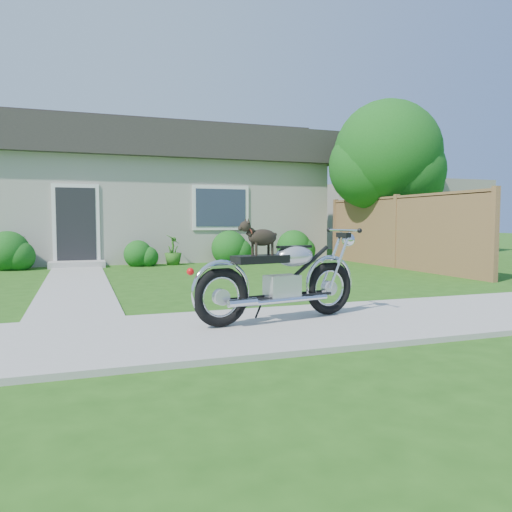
{
  "coord_description": "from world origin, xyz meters",
  "views": [
    {
      "loc": [
        -1.41,
        -5.19,
        1.21
      ],
      "look_at": [
        0.78,
        1.0,
        0.75
      ],
      "focal_mm": 35.0,
      "sensor_mm": 36.0,
      "label": 1
    }
  ],
  "objects_px": {
    "potted_plant_right": "(173,250)",
    "house": "(124,193)",
    "motorcycle_with_dog": "(282,277)",
    "tree_near": "(393,159)",
    "fence": "(396,232)",
    "potted_plant_left": "(8,253)",
    "tree_far": "(402,173)"
  },
  "relations": [
    {
      "from": "potted_plant_right",
      "to": "house",
      "type": "bearing_deg",
      "value": 106.38
    },
    {
      "from": "motorcycle_with_dog",
      "to": "tree_near",
      "type": "bearing_deg",
      "value": 37.22
    },
    {
      "from": "house",
      "to": "motorcycle_with_dog",
      "type": "relative_size",
      "value": 5.7
    },
    {
      "from": "fence",
      "to": "potted_plant_right",
      "type": "bearing_deg",
      "value": 152.11
    },
    {
      "from": "potted_plant_left",
      "to": "motorcycle_with_dog",
      "type": "relative_size",
      "value": 0.38
    },
    {
      "from": "house",
      "to": "fence",
      "type": "xyz_separation_m",
      "value": [
        6.3,
        -6.24,
        -1.22
      ]
    },
    {
      "from": "fence",
      "to": "potted_plant_right",
      "type": "relative_size",
      "value": 7.97
    },
    {
      "from": "tree_near",
      "to": "tree_far",
      "type": "bearing_deg",
      "value": 50.47
    },
    {
      "from": "potted_plant_left",
      "to": "potted_plant_right",
      "type": "relative_size",
      "value": 1.01
    },
    {
      "from": "house",
      "to": "potted_plant_right",
      "type": "bearing_deg",
      "value": -73.62
    },
    {
      "from": "house",
      "to": "potted_plant_left",
      "type": "height_order",
      "value": "house"
    },
    {
      "from": "house",
      "to": "tree_near",
      "type": "height_order",
      "value": "tree_near"
    },
    {
      "from": "motorcycle_with_dog",
      "to": "potted_plant_left",
      "type": "bearing_deg",
      "value": 104.82
    },
    {
      "from": "potted_plant_right",
      "to": "motorcycle_with_dog",
      "type": "xyz_separation_m",
      "value": [
        -0.19,
        -8.34,
        0.14
      ]
    },
    {
      "from": "tree_far",
      "to": "motorcycle_with_dog",
      "type": "xyz_separation_m",
      "value": [
        -8.57,
        -9.66,
        -2.36
      ]
    },
    {
      "from": "house",
      "to": "fence",
      "type": "relative_size",
      "value": 1.9
    },
    {
      "from": "potted_plant_left",
      "to": "fence",
      "type": "bearing_deg",
      "value": -16.58
    },
    {
      "from": "fence",
      "to": "potted_plant_left",
      "type": "xyz_separation_m",
      "value": [
        -9.4,
        2.8,
        -0.52
      ]
    },
    {
      "from": "house",
      "to": "fence",
      "type": "bearing_deg",
      "value": -44.74
    },
    {
      "from": "potted_plant_left",
      "to": "potted_plant_right",
      "type": "bearing_deg",
      "value": 0.0
    },
    {
      "from": "tree_near",
      "to": "motorcycle_with_dog",
      "type": "bearing_deg",
      "value": -132.43
    },
    {
      "from": "potted_plant_right",
      "to": "potted_plant_left",
      "type": "bearing_deg",
      "value": 180.0
    },
    {
      "from": "fence",
      "to": "tree_near",
      "type": "relative_size",
      "value": 1.43
    },
    {
      "from": "house",
      "to": "potted_plant_right",
      "type": "xyz_separation_m",
      "value": [
        1.01,
        -3.44,
        -1.74
      ]
    },
    {
      "from": "potted_plant_left",
      "to": "motorcycle_with_dog",
      "type": "xyz_separation_m",
      "value": [
        3.92,
        -8.34,
        0.13
      ]
    },
    {
      "from": "motorcycle_with_dog",
      "to": "potted_plant_right",
      "type": "bearing_deg",
      "value": 78.32
    },
    {
      "from": "tree_far",
      "to": "potted_plant_left",
      "type": "height_order",
      "value": "tree_far"
    },
    {
      "from": "fence",
      "to": "motorcycle_with_dog",
      "type": "xyz_separation_m",
      "value": [
        -5.48,
        -5.54,
        -0.39
      ]
    },
    {
      "from": "motorcycle_with_dog",
      "to": "fence",
      "type": "bearing_deg",
      "value": 34.95
    },
    {
      "from": "house",
      "to": "tree_far",
      "type": "height_order",
      "value": "tree_far"
    },
    {
      "from": "tree_near",
      "to": "tree_far",
      "type": "relative_size",
      "value": 1.02
    },
    {
      "from": "tree_far",
      "to": "fence",
      "type": "bearing_deg",
      "value": -126.87
    }
  ]
}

